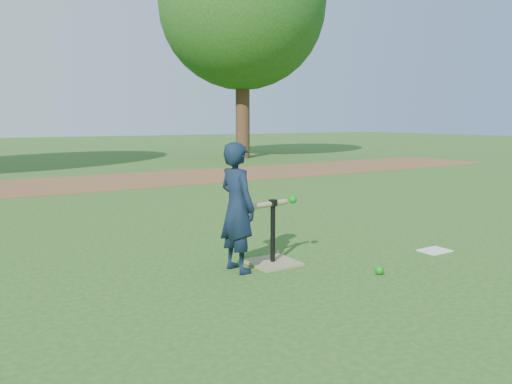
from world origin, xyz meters
TOP-DOWN VIEW (x-y plane):
  - ground at (0.00, 0.00)m, footprint 80.00×80.00m
  - dirt_strip at (0.00, 7.50)m, footprint 24.00×3.00m
  - child at (-0.42, 0.28)m, footprint 0.32×0.45m
  - wiffle_ball_ground at (0.58, -0.48)m, footprint 0.08×0.08m
  - clipboard at (1.65, -0.21)m, footprint 0.30×0.23m
  - batting_tee at (-0.03, 0.30)m, footprint 0.43×0.43m
  - swing_action at (-0.11, 0.28)m, footprint 0.70×0.17m
  - tree_right at (6.50, 12.00)m, footprint 5.80×5.80m

SIDE VIEW (x-z plane):
  - ground at x=0.00m, z-range 0.00..0.00m
  - dirt_strip at x=0.00m, z-range 0.00..0.01m
  - clipboard at x=1.65m, z-range 0.00..0.01m
  - wiffle_ball_ground at x=0.58m, z-range 0.00..0.08m
  - batting_tee at x=-0.03m, z-range -0.20..0.42m
  - child at x=-0.42m, z-range 0.00..1.16m
  - swing_action at x=-0.11m, z-range 0.53..0.63m
  - tree_right at x=6.50m, z-range 1.19..9.39m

